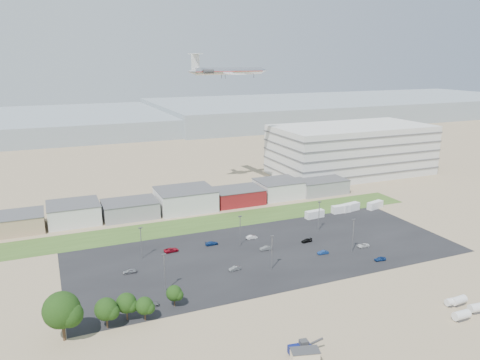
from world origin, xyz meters
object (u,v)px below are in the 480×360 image
telehandler (300,348)px  parked_car_7 (266,248)px  parked_car_11 (252,237)px  parked_car_6 (212,243)px  parked_car_5 (130,271)px  parked_car_2 (380,259)px  parked_car_0 (363,245)px  parked_car_1 (323,252)px  storage_tank_nw (453,301)px  parked_car_4 (235,268)px  parked_car_10 (152,304)px  airliner (229,71)px  parked_car_9 (171,250)px  tree_far_left (62,314)px  box_trailer_a (315,214)px  parked_car_12 (307,241)px  portable_shed (305,356)px

telehandler → parked_car_7: telehandler is taller
telehandler → parked_car_11: (16.90, 60.88, -0.94)m
parked_car_6 → parked_car_11: size_ratio=1.12×
parked_car_5 → parked_car_6: parked_car_5 is taller
parked_car_2 → parked_car_11: (-27.98, 30.63, 0.02)m
parked_car_0 → parked_car_7: 31.28m
telehandler → parked_car_5: 56.69m
parked_car_1 → parked_car_5: size_ratio=0.92×
storage_tank_nw → parked_car_2: 27.85m
parked_car_4 → parked_car_10: bearing=-75.5°
airliner → parked_car_7: 91.80m
parked_car_2 → parked_car_9: (-55.47, 30.49, 0.04)m
telehandler → parked_car_5: bearing=124.0°
tree_far_left → parked_car_6: (46.55, 37.18, -5.68)m
parked_car_7 → parked_car_9: size_ratio=0.84×
airliner → parked_car_7: airliner is taller
parked_car_1 → parked_car_11: bearing=-137.3°
box_trailer_a → parked_car_1: (-15.56, -29.99, -0.84)m
parked_car_1 → parked_car_6: size_ratio=0.83×
parked_car_2 → parked_car_9: 63.30m
telehandler → parked_car_11: size_ratio=2.01×
parked_car_4 → parked_car_12: parked_car_4 is taller
storage_tank_nw → parked_car_4: storage_tank_nw is taller
parked_car_1 → parked_car_5: (-57.04, 9.84, 0.07)m
portable_shed → telehandler: bearing=97.1°
parked_car_2 → parked_car_11: size_ratio=0.93×
tree_far_left → airliner: 135.23m
storage_tank_nw → parked_car_12: bearing=103.5°
tree_far_left → parked_car_0: 92.17m
tree_far_left → parked_car_10: bearing=18.2°
storage_tank_nw → parked_car_4: bearing=136.9°
parked_car_9 → parked_car_11: size_ratio=1.22×
telehandler → parked_car_9: 61.66m
parked_car_9 → parked_car_11: 27.49m
parked_car_10 → parked_car_11: bearing=-47.5°
parked_car_0 → parked_car_10: bearing=-77.9°
airliner → tree_far_left: bearing=-133.1°
telehandler → parked_car_2: 54.13m
parked_car_11 → parked_car_0: bearing=-122.1°
portable_shed → parked_car_9: size_ratio=1.24×
parked_car_0 → parked_car_4: (-44.09, 0.37, 0.05)m
parked_car_0 → parked_car_6: bearing=-111.0°
parked_car_12 → airliner: bearing=172.8°
portable_shed → parked_car_1: size_ratio=1.63×
box_trailer_a → parked_car_9: bearing=-175.1°
parked_car_0 → parked_car_11: parked_car_11 is taller
storage_tank_nw → parked_car_6: storage_tank_nw is taller
portable_shed → tree_far_left: bearing=163.5°
parked_car_7 → parked_car_10: (-40.53, -20.03, -0.09)m
airliner → parked_car_0: size_ratio=10.24×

